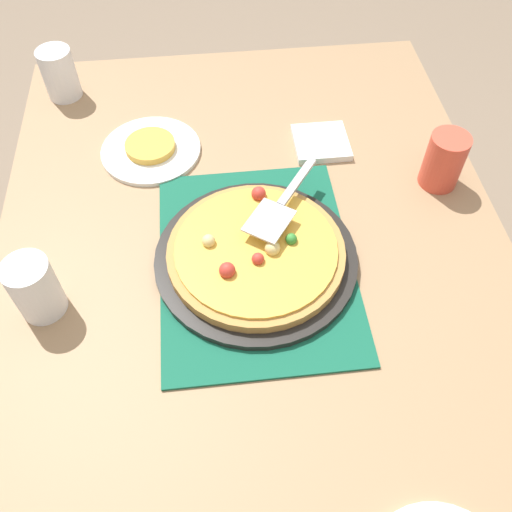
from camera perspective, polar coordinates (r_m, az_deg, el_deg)
The scene contains 12 objects.
ground_plane at distance 1.70m, azimuth 0.00°, elevation -15.85°, with size 8.00×8.00×0.00m, color #84705B.
dining_table at distance 1.13m, azimuth 0.00°, elevation -3.97°, with size 1.40×1.00×0.75m.
placemat at distance 1.04m, azimuth 0.00°, elevation -0.57°, with size 0.48×0.36×0.01m, color #145B42.
pizza_pan at distance 1.03m, azimuth 0.00°, elevation -0.24°, with size 0.38×0.38×0.01m, color black.
pizza at distance 1.01m, azimuth -0.02°, elevation 0.48°, with size 0.33×0.33×0.05m.
plate_near_left at distance 1.26m, azimuth -10.84°, elevation 10.74°, with size 0.22×0.22×0.01m, color white.
served_slice_left at distance 1.26m, azimuth -10.93°, elevation 11.18°, with size 0.11×0.11×0.02m, color gold.
cup_near at distance 1.01m, azimuth -21.98°, elevation -3.11°, with size 0.08×0.08×0.12m, color white.
cup_far at distance 1.20m, azimuth 18.93°, elevation 9.36°, with size 0.08×0.08×0.12m, color #E04C38.
cup_corner at distance 1.45m, azimuth -19.74°, elevation 17.39°, with size 0.08×0.08×0.12m, color white.
pizza_server at distance 1.04m, azimuth 2.62°, elevation 5.42°, with size 0.21×0.17×0.01m.
napkin_stack at distance 1.27m, azimuth 6.76°, elevation 11.63°, with size 0.12×0.12×0.02m, color white.
Camera 1 is at (-0.61, 0.07, 1.59)m, focal length 38.53 mm.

